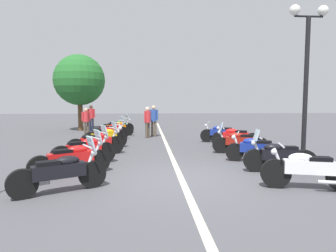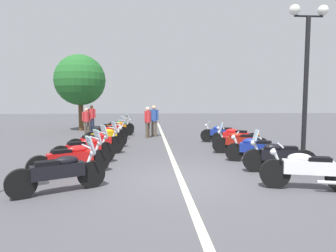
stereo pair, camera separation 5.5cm
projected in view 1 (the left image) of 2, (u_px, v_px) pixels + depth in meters
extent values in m
plane|color=#4C4C51|center=(182.00, 179.00, 7.31)|extent=(80.00, 80.00, 0.00)
cube|color=beige|center=(167.00, 146.00, 12.87)|extent=(26.36, 0.16, 0.01)
cylinder|color=black|center=(92.00, 174.00, 6.60)|extent=(0.42, 0.61, 0.62)
cylinder|color=black|center=(22.00, 184.00, 5.82)|extent=(0.42, 0.61, 0.62)
cube|color=black|center=(59.00, 171.00, 6.20)|extent=(0.78, 1.11, 0.30)
ellipsoid|color=black|center=(67.00, 161.00, 6.28)|extent=(0.48, 0.58, 0.22)
cube|color=black|center=(48.00, 164.00, 6.06)|extent=(0.46, 0.55, 0.12)
cylinder|color=silver|center=(89.00, 162.00, 6.55)|extent=(0.20, 0.29, 0.58)
cylinder|color=silver|center=(87.00, 146.00, 6.49)|extent=(0.56, 0.33, 0.04)
sphere|color=silver|center=(94.00, 153.00, 6.59)|extent=(0.14, 0.14, 0.14)
cylinder|color=silver|center=(36.00, 184.00, 6.14)|extent=(0.33, 0.52, 0.08)
cube|color=silver|center=(91.00, 143.00, 6.53)|extent=(0.37, 0.28, 0.32)
cylinder|color=black|center=(99.00, 161.00, 8.06)|extent=(0.45, 0.62, 0.64)
cylinder|color=black|center=(40.00, 168.00, 7.18)|extent=(0.45, 0.62, 0.64)
cube|color=red|center=(71.00, 158.00, 7.61)|extent=(0.85, 1.15, 0.30)
ellipsoid|color=red|center=(78.00, 150.00, 7.69)|extent=(0.49, 0.58, 0.22)
cube|color=black|center=(62.00, 152.00, 7.46)|extent=(0.47, 0.55, 0.12)
cylinder|color=silver|center=(97.00, 151.00, 8.00)|extent=(0.21, 0.28, 0.58)
cylinder|color=silver|center=(95.00, 138.00, 7.95)|extent=(0.55, 0.35, 0.04)
sphere|color=silver|center=(100.00, 143.00, 8.05)|extent=(0.14, 0.14, 0.14)
cylinder|color=silver|center=(51.00, 169.00, 7.51)|extent=(0.35, 0.51, 0.08)
cube|color=silver|center=(98.00, 135.00, 7.99)|extent=(0.37, 0.29, 0.32)
cylinder|color=black|center=(105.00, 152.00, 9.29)|extent=(0.47, 0.65, 0.68)
cylinder|color=black|center=(61.00, 157.00, 8.50)|extent=(0.47, 0.65, 0.68)
cube|color=red|center=(84.00, 149.00, 8.88)|extent=(0.78, 1.05, 0.30)
ellipsoid|color=red|center=(90.00, 142.00, 8.97)|extent=(0.49, 0.58, 0.22)
cube|color=black|center=(77.00, 144.00, 8.74)|extent=(0.47, 0.55, 0.12)
cylinder|color=silver|center=(103.00, 143.00, 9.23)|extent=(0.21, 0.28, 0.58)
cylinder|color=silver|center=(102.00, 132.00, 9.18)|extent=(0.55, 0.35, 0.04)
sphere|color=silver|center=(106.00, 137.00, 9.28)|extent=(0.14, 0.14, 0.14)
cylinder|color=silver|center=(69.00, 158.00, 8.81)|extent=(0.35, 0.51, 0.08)
cube|color=silver|center=(104.00, 130.00, 9.22)|extent=(0.37, 0.29, 0.32)
cylinder|color=black|center=(115.00, 145.00, 10.90)|extent=(0.43, 0.66, 0.67)
cylinder|color=black|center=(76.00, 148.00, 10.14)|extent=(0.43, 0.66, 0.67)
cube|color=red|center=(96.00, 142.00, 10.51)|extent=(0.76, 1.12, 0.30)
ellipsoid|color=red|center=(101.00, 136.00, 10.58)|extent=(0.47, 0.58, 0.22)
cube|color=black|center=(90.00, 137.00, 10.38)|extent=(0.45, 0.55, 0.12)
cylinder|color=silver|center=(113.00, 137.00, 10.85)|extent=(0.20, 0.29, 0.58)
cylinder|color=silver|center=(112.00, 128.00, 10.79)|extent=(0.57, 0.32, 0.04)
sphere|color=silver|center=(116.00, 132.00, 10.89)|extent=(0.14, 0.14, 0.14)
cylinder|color=silver|center=(83.00, 149.00, 10.46)|extent=(0.32, 0.53, 0.08)
cube|color=silver|center=(114.00, 126.00, 10.83)|extent=(0.38, 0.27, 0.32)
cylinder|color=black|center=(119.00, 140.00, 12.41)|extent=(0.43, 0.65, 0.66)
cylinder|color=black|center=(88.00, 142.00, 11.68)|extent=(0.43, 0.65, 0.66)
cube|color=#EAB214|center=(104.00, 137.00, 12.03)|extent=(0.74, 1.05, 0.30)
ellipsoid|color=#EAB214|center=(108.00, 132.00, 12.11)|extent=(0.47, 0.58, 0.22)
cube|color=black|center=(99.00, 133.00, 11.90)|extent=(0.46, 0.55, 0.12)
cylinder|color=silver|center=(118.00, 133.00, 12.35)|extent=(0.20, 0.29, 0.58)
cylinder|color=silver|center=(117.00, 125.00, 12.30)|extent=(0.57, 0.33, 0.04)
sphere|color=silver|center=(120.00, 128.00, 12.39)|extent=(0.14, 0.14, 0.14)
cylinder|color=silver|center=(93.00, 143.00, 11.99)|extent=(0.33, 0.52, 0.08)
cylinder|color=black|center=(119.00, 136.00, 13.76)|extent=(0.44, 0.60, 0.62)
cylinder|color=black|center=(91.00, 139.00, 12.95)|extent=(0.44, 0.60, 0.62)
cube|color=red|center=(105.00, 134.00, 13.34)|extent=(0.80, 1.06, 0.30)
ellipsoid|color=red|center=(109.00, 129.00, 13.43)|extent=(0.49, 0.58, 0.22)
cube|color=black|center=(101.00, 130.00, 13.20)|extent=(0.47, 0.55, 0.12)
cylinder|color=silver|center=(118.00, 130.00, 13.70)|extent=(0.21, 0.28, 0.58)
cylinder|color=silver|center=(117.00, 123.00, 13.65)|extent=(0.55, 0.36, 0.04)
sphere|color=silver|center=(120.00, 126.00, 13.75)|extent=(0.14, 0.14, 0.14)
cylinder|color=silver|center=(95.00, 140.00, 13.27)|extent=(0.36, 0.51, 0.08)
cylinder|color=black|center=(123.00, 133.00, 15.15)|extent=(0.47, 0.62, 0.65)
cylinder|color=black|center=(98.00, 135.00, 14.32)|extent=(0.47, 0.62, 0.65)
cube|color=red|center=(111.00, 130.00, 14.72)|extent=(0.80, 1.04, 0.30)
ellipsoid|color=red|center=(114.00, 126.00, 14.81)|extent=(0.50, 0.58, 0.22)
cube|color=black|center=(107.00, 127.00, 14.58)|extent=(0.48, 0.54, 0.12)
cylinder|color=silver|center=(122.00, 127.00, 15.09)|extent=(0.21, 0.28, 0.58)
cylinder|color=silver|center=(121.00, 121.00, 15.03)|extent=(0.54, 0.37, 0.04)
sphere|color=silver|center=(123.00, 123.00, 15.14)|extent=(0.14, 0.14, 0.14)
cylinder|color=silver|center=(102.00, 136.00, 14.64)|extent=(0.36, 0.51, 0.08)
cube|color=silver|center=(122.00, 119.00, 15.07)|extent=(0.37, 0.30, 0.32)
cylinder|color=black|center=(128.00, 130.00, 16.65)|extent=(0.39, 0.67, 0.67)
cylinder|color=black|center=(104.00, 131.00, 16.02)|extent=(0.39, 0.67, 0.67)
cube|color=orange|center=(116.00, 127.00, 16.32)|extent=(0.67, 1.09, 0.30)
ellipsoid|color=orange|center=(119.00, 124.00, 16.39)|extent=(0.44, 0.58, 0.22)
cube|color=black|center=(112.00, 124.00, 16.21)|extent=(0.43, 0.54, 0.12)
cylinder|color=silver|center=(127.00, 125.00, 16.60)|extent=(0.18, 0.29, 0.58)
cylinder|color=silver|center=(126.00, 119.00, 16.55)|extent=(0.59, 0.28, 0.04)
sphere|color=silver|center=(129.00, 121.00, 16.63)|extent=(0.14, 0.14, 0.14)
cylinder|color=silver|center=(108.00, 132.00, 16.32)|extent=(0.29, 0.54, 0.08)
cube|color=silver|center=(127.00, 117.00, 16.58)|extent=(0.38, 0.25, 0.32)
cylinder|color=black|center=(129.00, 128.00, 18.06)|extent=(0.40, 0.62, 0.62)
cylinder|color=black|center=(106.00, 129.00, 17.33)|extent=(0.40, 0.62, 0.62)
cube|color=#0C592D|center=(118.00, 126.00, 17.68)|extent=(0.74, 1.14, 0.30)
ellipsoid|color=#0C592D|center=(120.00, 122.00, 17.75)|extent=(0.46, 0.58, 0.22)
cube|color=black|center=(114.00, 123.00, 17.55)|extent=(0.44, 0.55, 0.12)
cylinder|color=silver|center=(128.00, 123.00, 18.00)|extent=(0.19, 0.29, 0.58)
cylinder|color=silver|center=(127.00, 118.00, 17.95)|extent=(0.58, 0.30, 0.04)
sphere|color=silver|center=(129.00, 120.00, 18.04)|extent=(0.14, 0.14, 0.14)
cylinder|color=silver|center=(110.00, 130.00, 17.64)|extent=(0.31, 0.53, 0.08)
cylinder|color=black|center=(276.00, 173.00, 6.59)|extent=(0.31, 0.69, 0.68)
cube|color=white|center=(309.00, 167.00, 6.44)|extent=(0.55, 1.11, 0.30)
ellipsoid|color=white|center=(301.00, 158.00, 6.46)|extent=(0.39, 0.57, 0.22)
cube|color=black|center=(320.00, 159.00, 6.38)|extent=(0.38, 0.53, 0.12)
cylinder|color=silver|center=(279.00, 161.00, 6.55)|extent=(0.14, 0.30, 0.58)
cylinder|color=silver|center=(281.00, 145.00, 6.52)|extent=(0.61, 0.20, 0.04)
sphere|color=silver|center=(274.00, 152.00, 6.56)|extent=(0.14, 0.14, 0.14)
cylinder|color=silver|center=(331.00, 182.00, 6.21)|extent=(0.22, 0.55, 0.08)
cylinder|color=black|center=(255.00, 160.00, 8.10)|extent=(0.24, 0.66, 0.65)
cylinder|color=black|center=(305.00, 161.00, 7.97)|extent=(0.24, 0.66, 0.65)
cube|color=black|center=(280.00, 155.00, 8.02)|extent=(0.45, 1.06, 0.30)
ellipsoid|color=black|center=(274.00, 147.00, 8.02)|extent=(0.34, 0.56, 0.22)
cube|color=black|center=(288.00, 148.00, 7.98)|extent=(0.34, 0.52, 0.12)
cylinder|color=silver|center=(257.00, 150.00, 8.07)|extent=(0.12, 0.30, 0.58)
cylinder|color=silver|center=(259.00, 137.00, 8.03)|extent=(0.62, 0.14, 0.04)
sphere|color=silver|center=(254.00, 143.00, 8.06)|extent=(0.14, 0.14, 0.14)
cylinder|color=silver|center=(297.00, 166.00, 7.83)|extent=(0.17, 0.56, 0.08)
cube|color=silver|center=(256.00, 135.00, 8.03)|extent=(0.38, 0.18, 0.32)
cylinder|color=black|center=(235.00, 152.00, 9.56)|extent=(0.35, 0.61, 0.60)
cylinder|color=black|center=(279.00, 154.00, 9.16)|extent=(0.35, 0.61, 0.60)
cube|color=navy|center=(257.00, 148.00, 9.35)|extent=(0.64, 1.08, 0.30)
ellipsoid|color=navy|center=(251.00, 141.00, 9.38)|extent=(0.43, 0.58, 0.22)
cube|color=black|center=(264.00, 143.00, 9.27)|extent=(0.42, 0.54, 0.12)
cylinder|color=silver|center=(237.00, 143.00, 9.52)|extent=(0.17, 0.30, 0.58)
cylinder|color=silver|center=(238.00, 133.00, 9.48)|extent=(0.59, 0.26, 0.04)
sphere|color=silver|center=(234.00, 137.00, 9.54)|extent=(0.14, 0.14, 0.14)
cylinder|color=silver|center=(270.00, 158.00, 9.08)|extent=(0.27, 0.54, 0.08)
cylinder|color=black|center=(221.00, 145.00, 11.04)|extent=(0.26, 0.64, 0.62)
cylinder|color=black|center=(261.00, 146.00, 10.85)|extent=(0.26, 0.64, 0.62)
cube|color=maroon|center=(241.00, 141.00, 10.93)|extent=(0.50, 1.18, 0.30)
ellipsoid|color=maroon|center=(236.00, 135.00, 10.93)|extent=(0.36, 0.56, 0.22)
cube|color=black|center=(247.00, 136.00, 10.88)|extent=(0.35, 0.52, 0.12)
cylinder|color=silver|center=(222.00, 137.00, 11.00)|extent=(0.13, 0.30, 0.58)
cylinder|color=silver|center=(223.00, 128.00, 10.97)|extent=(0.62, 0.16, 0.04)
sphere|color=silver|center=(219.00, 132.00, 11.00)|extent=(0.14, 0.14, 0.14)
cylinder|color=silver|center=(253.00, 149.00, 10.72)|extent=(0.19, 0.55, 0.08)
cube|color=silver|center=(221.00, 126.00, 10.97)|extent=(0.38, 0.19, 0.32)
cylinder|color=black|center=(219.00, 139.00, 12.49)|extent=(0.38, 0.67, 0.67)
cylinder|color=black|center=(253.00, 141.00, 12.05)|extent=(0.38, 0.67, 0.67)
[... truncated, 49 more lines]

